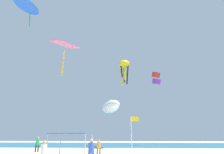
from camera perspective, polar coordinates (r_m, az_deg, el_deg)
ocean_strip at (r=45.00m, az=2.42°, el=-20.51°), size 110.00×23.60×0.03m
canopy_tent at (r=17.30m, az=-12.48°, el=-17.23°), size 3.16×3.32×2.24m
person_near_tent at (r=21.02m, az=-4.20°, el=-20.88°), size 0.43×0.39×1.62m
person_leftmost at (r=14.48m, az=-20.76°, el=-21.01°), size 0.42×0.40×1.70m
person_central at (r=27.13m, az=-22.41°, el=-18.68°), size 0.45×0.45×1.87m
person_rightmost at (r=14.10m, az=-6.56°, el=-21.84°), size 0.47×0.43×1.81m
banner_flag at (r=13.75m, az=6.45°, el=-17.79°), size 0.61×0.06×3.38m
kite_octopus_yellow at (r=44.45m, az=3.88°, el=3.67°), size 3.62×3.62×6.17m
kite_delta_blue at (r=28.31m, az=-25.17°, el=20.06°), size 4.02×3.99×3.30m
kite_diamond_pink at (r=22.95m, az=-14.71°, el=9.43°), size 4.05×4.06×4.51m
kite_box_red at (r=44.14m, az=13.76°, el=-0.34°), size 2.01×2.11×3.20m
kite_inflatable_white at (r=35.19m, az=-0.49°, el=-9.34°), size 5.28×8.12×2.90m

